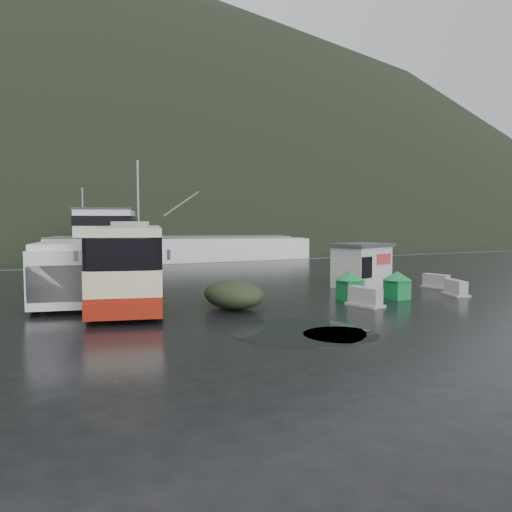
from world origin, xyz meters
name	(u,v)px	position (x,y,z in m)	size (l,w,h in m)	color
ground	(247,301)	(0.00, 0.00, 0.00)	(160.00, 160.00, 0.00)	black
harbor_water	(58,236)	(0.00, 110.00, 0.00)	(300.00, 180.00, 0.02)	black
quay_edge	(144,265)	(0.00, 20.00, 0.00)	(160.00, 0.60, 1.50)	#999993
headland	(58,228)	(10.00, 250.00, 0.00)	(780.00, 540.00, 570.00)	black
coach_bus	(132,298)	(-4.49, 3.03, 0.00)	(3.14, 12.60, 3.57)	beige
white_van	(68,303)	(-7.27, 2.83, 0.00)	(2.23, 6.49, 2.71)	silver
waste_bin_left	(350,300)	(4.24, -1.84, 0.00)	(0.96, 0.96, 1.33)	#167F3C
waste_bin_right	(397,299)	(6.36, -2.53, 0.00)	(0.92, 0.92, 1.28)	#167F3C
dome_tent	(234,309)	(-1.34, -1.56, 0.00)	(2.09, 2.93, 1.15)	#28321E
ticket_kiosk	(361,287)	(7.49, 1.55, 0.00)	(3.02, 2.29, 2.36)	#BBBBB6
jersey_barrier_a	(365,306)	(3.88, -3.39, 0.00)	(0.79, 1.58, 0.79)	#999993
jersey_barrier_b	(436,288)	(10.89, -0.44, 0.00)	(0.73, 1.47, 0.73)	#999993
jersey_barrier_c	(456,295)	(9.73, -2.83, 0.00)	(0.73, 1.46, 0.73)	#999993
fishing_trawler	(171,257)	(4.79, 28.62, 0.00)	(27.49, 6.01, 11.00)	silver
puddles	(307,332)	(-0.91, -6.57, 0.01)	(4.40, 4.39, 0.01)	black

